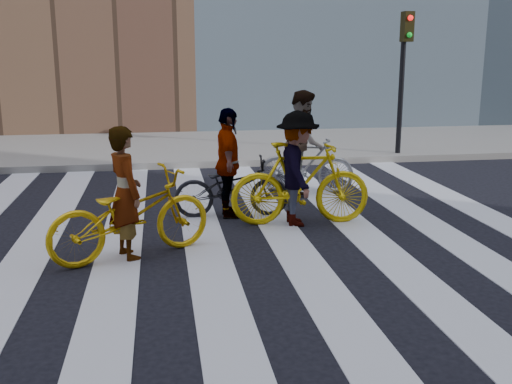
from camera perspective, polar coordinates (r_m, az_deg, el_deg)
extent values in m
plane|color=black|center=(8.20, -1.13, -4.28)|extent=(100.00, 100.00, 0.00)
cube|color=gray|center=(15.47, -5.05, 4.30)|extent=(100.00, 5.00, 0.15)
cube|color=silver|center=(8.30, -20.36, -4.89)|extent=(0.55, 10.00, 0.01)
cube|color=silver|center=(8.15, -12.74, -4.70)|extent=(0.55, 10.00, 0.01)
cube|color=silver|center=(8.15, -4.98, -4.41)|extent=(0.55, 10.00, 0.01)
cube|color=silver|center=(8.29, 2.64, -4.06)|extent=(0.55, 10.00, 0.01)
cube|color=silver|center=(8.58, 9.87, -3.65)|extent=(0.55, 10.00, 0.01)
cube|color=silver|center=(8.99, 16.53, -3.23)|extent=(0.55, 10.00, 0.01)
cube|color=silver|center=(9.51, 22.53, -2.81)|extent=(0.55, 10.00, 0.01)
cylinder|color=black|center=(14.27, 13.65, 9.39)|extent=(0.12, 0.12, 3.20)
cube|color=black|center=(14.12, 14.20, 15.02)|extent=(0.22, 0.28, 0.65)
sphere|color=red|center=(13.99, 14.50, 15.76)|extent=(0.12, 0.12, 0.12)
sphere|color=#0CCC26|center=(13.97, 14.41, 14.29)|extent=(0.12, 0.12, 0.12)
imported|color=gold|center=(7.42, -11.85, -2.12)|extent=(2.17, 1.51, 1.08)
imported|color=#989BA1|center=(10.71, 4.80, 2.63)|extent=(1.75, 0.92, 1.01)
imported|color=#DCB80C|center=(8.67, 4.26, 0.81)|extent=(2.05, 0.67, 1.22)
imported|color=black|center=(9.09, -2.33, 0.45)|extent=(1.77, 0.69, 0.92)
imported|color=slate|center=(7.35, -12.34, -0.11)|extent=(0.60, 0.70, 1.62)
imported|color=slate|center=(10.63, 4.58, 4.77)|extent=(0.91, 1.04, 1.82)
imported|color=slate|center=(8.61, 3.96, 2.22)|extent=(0.67, 1.10, 1.66)
imported|color=slate|center=(9.01, -2.67, 2.75)|extent=(0.45, 0.99, 1.66)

